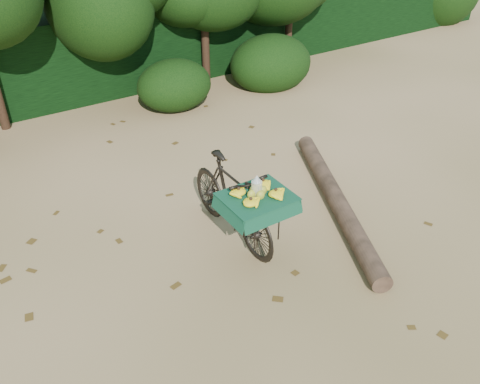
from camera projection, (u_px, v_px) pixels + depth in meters
ground at (219, 234)px, 7.25m from camera, size 80.00×80.00×0.00m
vendor_bicycle at (232, 200)px, 6.89m from camera, size 0.85×1.97×1.20m
fallen_log at (336, 200)px, 7.74m from camera, size 1.82×3.53×0.27m
hedge_backdrop at (71, 54)px, 11.19m from camera, size 26.00×1.80×1.80m
tree_row at (40, 14)px, 9.73m from camera, size 14.50×2.00×4.00m
bush_clumps at (130, 98)px, 10.25m from camera, size 8.80×1.70×0.90m
leaf_litter at (197, 211)px, 7.71m from camera, size 7.00×7.30×0.01m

